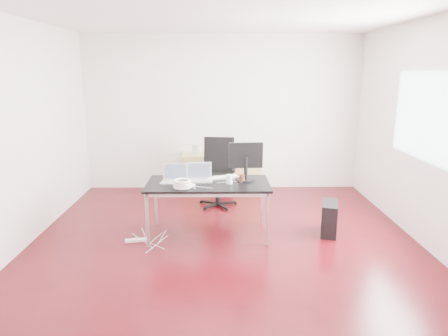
{
  "coord_description": "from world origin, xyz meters",
  "views": [
    {
      "loc": [
        -0.07,
        -4.8,
        2.15
      ],
      "look_at": [
        0.0,
        0.55,
        0.85
      ],
      "focal_mm": 32.0,
      "sensor_mm": 36.0,
      "label": 1
    }
  ],
  "objects_px": {
    "office_chair": "(218,169)",
    "desk": "(208,187)",
    "filing_cabinet_right": "(246,173)",
    "pc_tower": "(329,218)",
    "filing_cabinet_left": "(197,173)"
  },
  "relations": [
    {
      "from": "desk",
      "to": "office_chair",
      "type": "height_order",
      "value": "office_chair"
    },
    {
      "from": "filing_cabinet_left",
      "to": "filing_cabinet_right",
      "type": "height_order",
      "value": "same"
    },
    {
      "from": "desk",
      "to": "filing_cabinet_right",
      "type": "distance_m",
      "value": 2.13
    },
    {
      "from": "desk",
      "to": "filing_cabinet_left",
      "type": "bearing_deg",
      "value": 97.39
    },
    {
      "from": "office_chair",
      "to": "filing_cabinet_left",
      "type": "distance_m",
      "value": 0.86
    },
    {
      "from": "office_chair",
      "to": "pc_tower",
      "type": "relative_size",
      "value": 2.4
    },
    {
      "from": "office_chair",
      "to": "pc_tower",
      "type": "xyz_separation_m",
      "value": [
        1.5,
        -1.26,
        -0.39
      ]
    },
    {
      "from": "office_chair",
      "to": "filing_cabinet_right",
      "type": "xyz_separation_m",
      "value": [
        0.51,
        0.72,
        -0.26
      ]
    },
    {
      "from": "filing_cabinet_right",
      "to": "pc_tower",
      "type": "distance_m",
      "value": 2.22
    },
    {
      "from": "filing_cabinet_left",
      "to": "pc_tower",
      "type": "xyz_separation_m",
      "value": [
        1.89,
        -1.99,
        -0.13
      ]
    },
    {
      "from": "desk",
      "to": "office_chair",
      "type": "relative_size",
      "value": 1.48
    },
    {
      "from": "office_chair",
      "to": "desk",
      "type": "bearing_deg",
      "value": -89.39
    },
    {
      "from": "office_chair",
      "to": "filing_cabinet_right",
      "type": "bearing_deg",
      "value": 60.94
    },
    {
      "from": "desk",
      "to": "filing_cabinet_left",
      "type": "height_order",
      "value": "desk"
    },
    {
      "from": "desk",
      "to": "filing_cabinet_left",
      "type": "distance_m",
      "value": 2.04
    }
  ]
}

